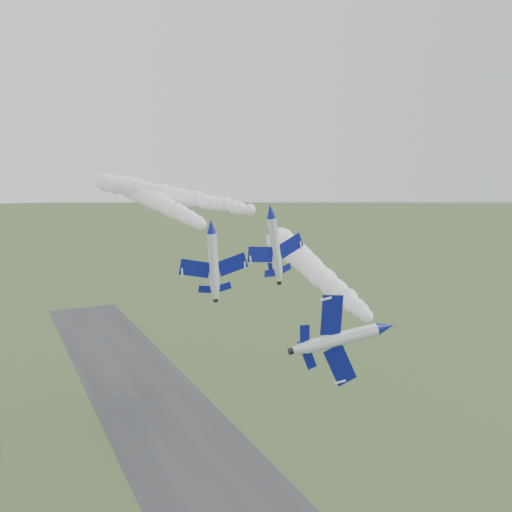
% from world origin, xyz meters
% --- Properties ---
extents(runway, '(24.00, 260.00, 0.04)m').
position_xyz_m(runway, '(0.00, 30.00, 0.02)').
color(runway, '#2D2D2F').
rests_on(runway, ground).
extents(jet_lead, '(6.22, 13.71, 11.22)m').
position_xyz_m(jet_lead, '(13.60, -2.07, 31.12)').
color(jet_lead, silver).
extents(smoke_trail_jet_lead, '(20.82, 63.97, 5.77)m').
position_xyz_m(smoke_trail_jet_lead, '(23.08, 32.12, 33.02)').
color(smoke_trail_jet_lead, white).
extents(jet_pair_left, '(10.31, 12.32, 3.05)m').
position_xyz_m(jet_pair_left, '(-1.00, 19.81, 42.44)').
color(jet_pair_left, silver).
extents(smoke_trail_jet_pair_left, '(10.26, 68.20, 4.84)m').
position_xyz_m(smoke_trail_jet_pair_left, '(1.02, 56.83, 44.60)').
color(smoke_trail_jet_pair_left, white).
extents(jet_pair_right, '(10.63, 12.67, 3.38)m').
position_xyz_m(jet_pair_right, '(8.67, 19.84, 44.36)').
color(jet_pair_right, silver).
extents(smoke_trail_jet_pair_right, '(17.14, 70.73, 4.43)m').
position_xyz_m(smoke_trail_jet_pair_right, '(2.57, 58.34, 46.06)').
color(smoke_trail_jet_pair_right, white).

